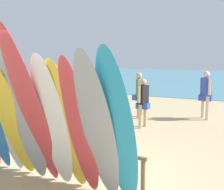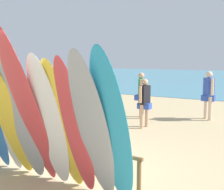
% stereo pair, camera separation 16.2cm
% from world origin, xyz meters
% --- Properties ---
extents(ground, '(60.00, 60.00, 0.00)m').
position_xyz_m(ground, '(0.00, 14.00, 0.00)').
color(ground, tan).
extents(surfboard_rack, '(3.62, 0.07, 0.62)m').
position_xyz_m(surfboard_rack, '(0.00, 0.00, 0.51)').
color(surfboard_rack, brown).
rests_on(surfboard_rack, ground).
extents(surfboard_white_3, '(0.48, 0.75, 2.02)m').
position_xyz_m(surfboard_white_3, '(-0.72, -0.50, 1.01)').
color(surfboard_white_3, white).
rests_on(surfboard_white_3, ground).
extents(surfboard_yellow_4, '(0.65, 0.95, 2.07)m').
position_xyz_m(surfboard_yellow_4, '(-0.41, -0.59, 1.04)').
color(surfboard_yellow_4, yellow).
rests_on(surfboard_yellow_4, ground).
extents(surfboard_grey_5, '(0.62, 0.91, 2.39)m').
position_xyz_m(surfboard_grey_5, '(-0.09, -0.63, 1.19)').
color(surfboard_grey_5, '#999EA3').
rests_on(surfboard_grey_5, ground).
extents(surfboard_red_6, '(0.55, 1.12, 2.63)m').
position_xyz_m(surfboard_red_6, '(0.14, -0.70, 1.32)').
color(surfboard_red_6, '#D13D42').
rests_on(surfboard_red_6, ground).
extents(surfboard_white_7, '(0.59, 0.84, 2.21)m').
position_xyz_m(surfboard_white_7, '(0.46, -0.57, 1.11)').
color(surfboard_white_7, white).
rests_on(surfboard_white_7, ground).
extents(surfboard_yellow_8, '(0.62, 0.80, 2.14)m').
position_xyz_m(surfboard_yellow_8, '(0.68, -0.50, 1.07)').
color(surfboard_yellow_8, yellow).
rests_on(surfboard_yellow_8, ground).
extents(surfboard_red_9, '(0.56, 0.79, 2.17)m').
position_xyz_m(surfboard_red_9, '(0.96, -0.55, 1.09)').
color(surfboard_red_9, '#D13D42').
rests_on(surfboard_red_9, ground).
extents(surfboard_grey_10, '(0.54, 0.88, 2.26)m').
position_xyz_m(surfboard_grey_10, '(1.33, -0.62, 1.13)').
color(surfboard_grey_10, '#999EA3').
rests_on(surfboard_grey_10, ground).
extents(surfboard_teal_11, '(0.57, 0.81, 2.30)m').
position_xyz_m(surfboard_teal_11, '(1.61, -0.57, 1.15)').
color(surfboard_teal_11, '#289EC6').
rests_on(surfboard_teal_11, ground).
extents(beachgoer_midbeach, '(0.42, 0.56, 1.62)m').
position_xyz_m(beachgoer_midbeach, '(-0.86, 5.53, 0.94)').
color(beachgoer_midbeach, tan).
rests_on(beachgoer_midbeach, ground).
extents(beachgoer_near_rack, '(0.39, 0.57, 1.51)m').
position_xyz_m(beachgoer_near_rack, '(-0.11, 4.19, 0.87)').
color(beachgoer_near_rack, tan).
rests_on(beachgoer_near_rack, ground).
extents(beachgoer_photographing, '(0.44, 0.52, 1.69)m').
position_xyz_m(beachgoer_photographing, '(1.28, 6.43, 0.97)').
color(beachgoer_photographing, beige).
rests_on(beachgoer_photographing, ground).
extents(beach_chair_red, '(0.57, 0.75, 0.81)m').
position_xyz_m(beach_chair_red, '(-3.52, 3.00, 0.43)').
color(beach_chair_red, '#B7B7BC').
rests_on(beach_chair_red, ground).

